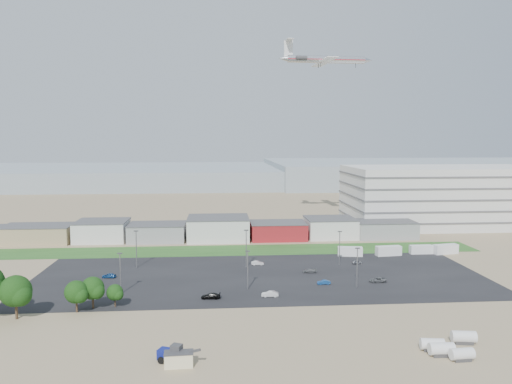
{
  "coord_description": "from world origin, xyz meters",
  "views": [
    {
      "loc": [
        -6.09,
        -110.06,
        36.48
      ],
      "look_at": [
        4.13,
        22.0,
        22.53
      ],
      "focal_mm": 35.0,
      "sensor_mm": 36.0,
      "label": 1
    }
  ],
  "objects": [
    {
      "name": "box_trailer_b",
      "position": [
        47.61,
        40.84,
        1.5
      ],
      "size": [
        8.25,
        3.41,
        3.0
      ],
      "primitive_type": null,
      "rotation": [
        0.0,
        0.0,
        0.12
      ],
      "color": "silver",
      "rests_on": "ground"
    },
    {
      "name": "tree_left",
      "position": [
        -47.24,
        -8.05,
        5.14
      ],
      "size": [
        6.86,
        6.86,
        10.29
      ],
      "primitive_type": null,
      "color": "black",
      "rests_on": "ground"
    },
    {
      "name": "lightpole_front_r",
      "position": [
        28.16,
        8.23,
        4.97
      ],
      "size": [
        1.17,
        0.49,
        9.94
      ],
      "primitive_type": null,
      "color": "slate",
      "rests_on": "ground"
    },
    {
      "name": "box_trailer_a",
      "position": [
        35.35,
        41.2,
        1.43
      ],
      "size": [
        7.95,
        3.66,
        2.87
      ],
      "primitive_type": null,
      "rotation": [
        0.0,
        0.0,
        -0.17
      ],
      "color": "silver",
      "rests_on": "ground"
    },
    {
      "name": "box_trailer_c",
      "position": [
        58.91,
        42.53,
        1.37
      ],
      "size": [
        7.31,
        2.36,
        2.73
      ],
      "primitive_type": null,
      "rotation": [
        0.0,
        0.0,
        0.01
      ],
      "color": "silver",
      "rests_on": "ground"
    },
    {
      "name": "lightpole_back_m",
      "position": [
        1.92,
        29.66,
        5.45
      ],
      "size": [
        1.28,
        0.53,
        10.9
      ],
      "primitive_type": null,
      "color": "slate",
      "rests_on": "ground"
    },
    {
      "name": "storage_tank_ne",
      "position": [
        37.74,
        -27.0,
        1.27
      ],
      "size": [
        4.5,
        2.73,
        2.54
      ],
      "primitive_type": null,
      "rotation": [
        0.0,
        0.0,
        -0.15
      ],
      "color": "silver",
      "rests_on": "ground"
    },
    {
      "name": "parked_car_1",
      "position": [
        20.53,
        11.29,
        0.55
      ],
      "size": [
        3.39,
        1.29,
        1.1
      ],
      "primitive_type": "imported",
      "rotation": [
        0.0,
        0.0,
        -1.54
      ],
      "color": "navy",
      "rests_on": "ground"
    },
    {
      "name": "parked_car_11",
      "position": [
        5.38,
        32.14,
        0.59
      ],
      "size": [
        3.59,
        1.26,
        1.18
      ],
      "primitive_type": "imported",
      "rotation": [
        0.0,
        0.0,
        1.57
      ],
      "color": "silver",
      "rests_on": "ground"
    },
    {
      "name": "storage_tank_nw",
      "position": [
        30.8,
        -29.54,
        1.2
      ],
      "size": [
        4.26,
        2.59,
        2.4
      ],
      "primitive_type": null,
      "rotation": [
        0.0,
        0.0,
        -0.16
      ],
      "color": "silver",
      "rests_on": "ground"
    },
    {
      "name": "parking_lot",
      "position": [
        5.0,
        20.0,
        0.01
      ],
      "size": [
        120.0,
        50.0,
        0.01
      ],
      "primitive_type": "cube",
      "color": "black",
      "rests_on": "ground"
    },
    {
      "name": "parking_garage",
      "position": [
        90.0,
        95.0,
        12.5
      ],
      "size": [
        80.0,
        40.0,
        25.0
      ],
      "primitive_type": "cube",
      "color": "silver",
      "rests_on": "ground"
    },
    {
      "name": "tree_mid",
      "position": [
        -36.1,
        -4.96,
        3.89
      ],
      "size": [
        5.19,
        5.19,
        7.78
      ],
      "primitive_type": null,
      "color": "black",
      "rests_on": "ground"
    },
    {
      "name": "lightpole_back_r",
      "position": [
        29.27,
        30.51,
        4.99
      ],
      "size": [
        1.17,
        0.49,
        9.97
      ],
      "primitive_type": null,
      "color": "slate",
      "rests_on": "ground"
    },
    {
      "name": "portable_shed",
      "position": [
        -12.57,
        -32.15,
        1.19
      ],
      "size": [
        4.83,
        2.66,
        2.38
      ],
      "primitive_type": null,
      "rotation": [
        0.0,
        0.0,
        0.05
      ],
      "color": "beige",
      "rests_on": "ground"
    },
    {
      "name": "parked_car_12",
      "position": [
        19.02,
        22.54,
        0.57
      ],
      "size": [
        4.0,
        1.84,
        1.13
      ],
      "primitive_type": "imported",
      "rotation": [
        0.0,
        0.0,
        -1.63
      ],
      "color": "#595B5E",
      "rests_on": "ground"
    },
    {
      "name": "parked_car_5",
      "position": [
        -35.01,
        21.53,
        0.62
      ],
      "size": [
        3.77,
        1.86,
        1.24
      ],
      "primitive_type": "imported",
      "rotation": [
        0.0,
        0.0,
        -1.68
      ],
      "color": "navy",
      "rests_on": "ground"
    },
    {
      "name": "airliner",
      "position": [
        39.81,
        100.99,
        70.0
      ],
      "size": [
        41.59,
        29.29,
        11.95
      ],
      "primitive_type": null,
      "rotation": [
        0.0,
        0.0,
        0.04
      ],
      "color": "silver"
    },
    {
      "name": "hills_backdrop",
      "position": [
        40.0,
        315.0,
        4.5
      ],
      "size": [
        700.0,
        200.0,
        9.0
      ],
      "primitive_type": null,
      "color": "gray",
      "rests_on": "ground"
    },
    {
      "name": "tree_near",
      "position": [
        -28.68,
        -2.1,
        2.87
      ],
      "size": [
        3.82,
        3.82,
        5.73
      ],
      "primitive_type": null,
      "color": "black",
      "rests_on": "ground"
    },
    {
      "name": "building_row",
      "position": [
        -17.0,
        71.0,
        4.0
      ],
      "size": [
        170.0,
        20.0,
        8.0
      ],
      "primitive_type": null,
      "color": "silver",
      "rests_on": "ground"
    },
    {
      "name": "tree_right",
      "position": [
        -33.24,
        -2.75,
        3.97
      ],
      "size": [
        5.29,
        5.29,
        7.93
      ],
      "primitive_type": null,
      "color": "black",
      "rests_on": "ground"
    },
    {
      "name": "lightpole_front_m",
      "position": [
        1.06,
        8.61,
        4.8
      ],
      "size": [
        1.13,
        0.47,
        9.61
      ],
      "primitive_type": null,
      "color": "slate",
      "rests_on": "ground"
    },
    {
      "name": "parked_car_0",
      "position": [
        34.76,
        12.11,
        0.6
      ],
      "size": [
        4.35,
        2.08,
        1.2
      ],
      "primitive_type": "imported",
      "rotation": [
        0.0,
        0.0,
        -1.55
      ],
      "color": "#595B5E",
      "rests_on": "ground"
    },
    {
      "name": "ground",
      "position": [
        0.0,
        0.0,
        0.0
      ],
      "size": [
        700.0,
        700.0,
        0.0
      ],
      "primitive_type": "plane",
      "color": "#826D53",
      "rests_on": "ground"
    },
    {
      "name": "storage_tank_sw",
      "position": [
        31.47,
        -31.69,
        1.26
      ],
      "size": [
        4.27,
        2.23,
        2.53
      ],
      "primitive_type": null,
      "rotation": [
        0.0,
        0.0,
        -0.03
      ],
      "color": "silver",
      "rests_on": "ground"
    },
    {
      "name": "box_trailer_d",
      "position": [
        66.72,
        41.76,
        1.51
      ],
      "size": [
        8.38,
        4.04,
        3.02
      ],
      "primitive_type": null,
      "rotation": [
        0.0,
        0.0,
        0.2
      ],
      "color": "silver",
      "rests_on": "ground"
    },
    {
      "name": "parked_car_13",
      "position": [
        5.87,
        2.43,
        0.65
      ],
      "size": [
        4.02,
        1.63,
        1.3
      ],
      "primitive_type": "imported",
      "rotation": [
        0.0,
        0.0,
        -1.64
      ],
      "color": "silver",
      "rests_on": "ground"
    },
    {
      "name": "lightpole_front_l",
      "position": [
        -29.25,
        7.41,
        4.92
      ],
      "size": [
        1.16,
        0.48,
        9.85
      ],
      "primitive_type": null,
      "color": "slate",
      "rests_on": "ground"
    },
    {
      "name": "lightpole_back_l",
      "position": [
        -29.38,
        31.93,
        5.35
      ],
      "size": [
        1.26,
        0.52,
        10.69
      ],
      "primitive_type": null,
      "color": "slate",
      "rests_on": "ground"
    },
    {
      "name": "parked_car_8",
      "position": [
        34.72,
        31.02,
        0.54
      ],
      "size": [
        3.31,
        1.68,
        1.08
      ],
      "primitive_type": "imported",
      "rotation": [
        0.0,
        0.0,
        1.7
      ],
      "color": "#A5A5AA",
      "rests_on": "ground"
    },
    {
      "name": "grass_strip",
      "position": [
        0.0,
        52.0,
        0.01
      ],
      "size": [
        160.0,
        16.0,
        0.02
      ],
      "primitive_type": "cube",
      "color": "#25541F",
      "rests_on": "ground"
    },
    {
      "name": "telehandler",
      "position": [
        -13.78,
        -30.67,
        1.58
      ],
      "size": [
        7.94,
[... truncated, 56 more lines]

